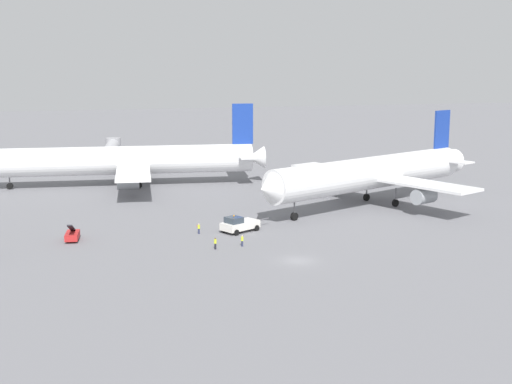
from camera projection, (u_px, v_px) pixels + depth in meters
The scene contains 9 objects.
ground_plane at pixel (298, 261), 90.36m from camera, with size 600.00×600.00×0.00m, color slate.
airliner_at_gate_left at pixel (122, 161), 143.55m from camera, with size 60.54×43.36×16.78m.
airliner_being_pushed at pixel (371, 173), 123.80m from camera, with size 48.16×38.36×16.14m.
pushback_tug at pixel (239, 224), 105.47m from camera, with size 8.66×5.69×2.76m.
gse_belt_loader_portside at pixel (72, 235), 100.27m from camera, with size 2.27×5.03×3.02m.
ground_crew_ramp_agent_by_cones at pixel (242, 241), 97.18m from camera, with size 0.36×0.36×1.60m.
ground_crew_marshaller_foreground at pixel (215, 243), 95.67m from camera, with size 0.36×0.36×1.64m.
ground_crew_wing_walker_right at pixel (199, 228), 104.27m from camera, with size 0.46×0.36×1.59m.
jet_bridge at pixel (111, 149), 170.20m from camera, with size 6.19×23.46×6.18m.
Camera 1 is at (-28.38, -82.60, 25.40)m, focal length 48.90 mm.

